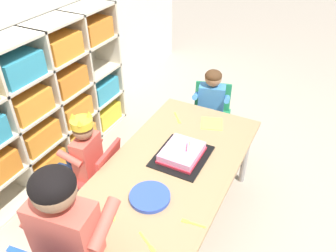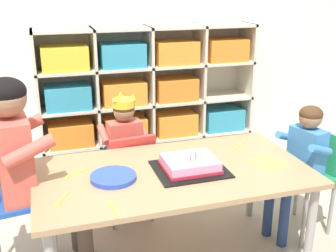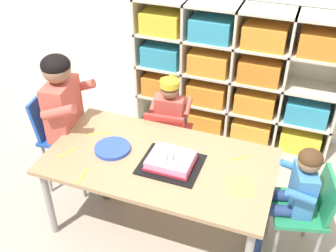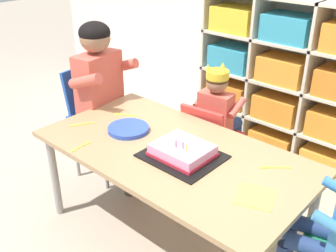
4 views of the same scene
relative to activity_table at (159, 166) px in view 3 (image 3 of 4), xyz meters
The scene contains 16 objects.
ground 0.52m from the activity_table, ahead, with size 16.00×16.00×0.00m, color tan.
storage_cubby_shelf 1.23m from the activity_table, 81.02° to the left, with size 1.69×0.30×1.18m.
activity_table is the anchor object (origin of this frame).
classroom_chair_blue 0.54m from the activity_table, 104.89° to the left, with size 0.34×0.35×0.62m.
child_with_crown 0.63m from the activity_table, 103.32° to the left, with size 0.31×0.31×0.85m.
classroom_chair_adult_side 0.85m from the activity_table, 169.63° to the left, with size 0.39×0.37×0.76m.
adult_helper_seated 0.75m from the activity_table, 166.69° to the left, with size 0.45×0.43×1.08m.
classroom_chair_guest_side 0.92m from the activity_table, ahead, with size 0.39×0.40×0.63m.
guest_at_table_side 0.81m from the activity_table, ahead, with size 0.33×0.33×0.82m.
birthday_cake_on_tray 0.12m from the activity_table, 14.55° to the right, with size 0.37×0.32×0.10m.
paper_plate_stack 0.32m from the activity_table, behind, with size 0.23×0.23×0.02m, color blue.
paper_napkin_square 0.53m from the activity_table, ahead, with size 0.16×0.16×0.00m, color #F4DB4C.
fork_beside_plate_stack 0.50m from the activity_table, 167.50° to the left, with size 0.13×0.08×0.00m.
fork_near_child_seat 0.47m from the activity_table, 141.71° to the right, with size 0.03×0.13×0.00m.
fork_scattered_mid_table 0.59m from the activity_table, 165.61° to the right, with size 0.08×0.13×0.00m.
fork_by_napkin 0.51m from the activity_table, 22.24° to the left, with size 0.12×0.11×0.00m.
Camera 3 is at (0.73, -1.80, 2.18)m, focal length 43.48 mm.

